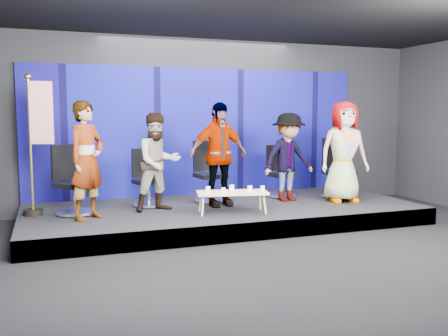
{
  "coord_description": "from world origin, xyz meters",
  "views": [
    {
      "loc": [
        -3.01,
        -5.96,
        1.97
      ],
      "look_at": [
        -0.02,
        2.4,
        1.0
      ],
      "focal_mm": 40.0,
      "sensor_mm": 36.0,
      "label": 1
    }
  ],
  "objects_px": {
    "chair_e": "(337,178)",
    "mug_b": "(223,190)",
    "panelist_b": "(158,162)",
    "flag_stand": "(38,141)",
    "panelist_c": "(218,154)",
    "panelist_e": "(344,152)",
    "mug_e": "(263,188)",
    "coffee_table": "(232,193)",
    "mug_d": "(250,189)",
    "chair_b": "(147,187)",
    "mug_a": "(208,189)",
    "mug_c": "(232,188)",
    "chair_a": "(73,192)",
    "panelist_d": "(288,157)",
    "panelist_a": "(87,160)",
    "chair_d": "(280,180)",
    "chair_c": "(209,181)"
  },
  "relations": [
    {
      "from": "chair_e",
      "to": "mug_b",
      "type": "xyz_separation_m",
      "value": [
        -2.72,
        -0.84,
        0.02
      ]
    },
    {
      "from": "panelist_b",
      "to": "flag_stand",
      "type": "height_order",
      "value": "flag_stand"
    },
    {
      "from": "panelist_b",
      "to": "panelist_c",
      "type": "height_order",
      "value": "panelist_c"
    },
    {
      "from": "panelist_e",
      "to": "mug_e",
      "type": "height_order",
      "value": "panelist_e"
    },
    {
      "from": "panelist_e",
      "to": "mug_e",
      "type": "distance_m",
      "value": 1.96
    },
    {
      "from": "coffee_table",
      "to": "mug_d",
      "type": "distance_m",
      "value": 0.31
    },
    {
      "from": "chair_b",
      "to": "chair_e",
      "type": "relative_size",
      "value": 0.88
    },
    {
      "from": "coffee_table",
      "to": "flag_stand",
      "type": "relative_size",
      "value": 0.54
    },
    {
      "from": "mug_a",
      "to": "mug_c",
      "type": "xyz_separation_m",
      "value": [
        0.43,
        0.01,
        0.0
      ]
    },
    {
      "from": "chair_a",
      "to": "panelist_d",
      "type": "relative_size",
      "value": 0.69
    },
    {
      "from": "panelist_a",
      "to": "panelist_c",
      "type": "height_order",
      "value": "same"
    },
    {
      "from": "panelist_d",
      "to": "flag_stand",
      "type": "xyz_separation_m",
      "value": [
        -4.48,
        0.15,
        0.38
      ]
    },
    {
      "from": "mug_d",
      "to": "chair_e",
      "type": "bearing_deg",
      "value": 20.88
    },
    {
      "from": "panelist_c",
      "to": "flag_stand",
      "type": "height_order",
      "value": "flag_stand"
    },
    {
      "from": "chair_a",
      "to": "mug_b",
      "type": "xyz_separation_m",
      "value": [
        2.36,
        -0.84,
        0.02
      ]
    },
    {
      "from": "panelist_c",
      "to": "mug_d",
      "type": "height_order",
      "value": "panelist_c"
    },
    {
      "from": "panelist_c",
      "to": "mug_d",
      "type": "xyz_separation_m",
      "value": [
        0.29,
        -0.79,
        -0.53
      ]
    },
    {
      "from": "panelist_e",
      "to": "mug_b",
      "type": "distance_m",
      "value": 2.62
    },
    {
      "from": "mug_a",
      "to": "chair_d",
      "type": "bearing_deg",
      "value": 30.84
    },
    {
      "from": "coffee_table",
      "to": "mug_d",
      "type": "bearing_deg",
      "value": -16.14
    },
    {
      "from": "chair_d",
      "to": "panelist_d",
      "type": "bearing_deg",
      "value": -108.74
    },
    {
      "from": "mug_d",
      "to": "flag_stand",
      "type": "relative_size",
      "value": 0.04
    },
    {
      "from": "mug_a",
      "to": "mug_c",
      "type": "bearing_deg",
      "value": 1.6
    },
    {
      "from": "mug_a",
      "to": "mug_e",
      "type": "distance_m",
      "value": 0.94
    },
    {
      "from": "chair_a",
      "to": "panelist_c",
      "type": "relative_size",
      "value": 0.62
    },
    {
      "from": "chair_d",
      "to": "chair_a",
      "type": "bearing_deg",
      "value": 176.64
    },
    {
      "from": "mug_b",
      "to": "mug_c",
      "type": "xyz_separation_m",
      "value": [
        0.22,
        0.18,
        0.01
      ]
    },
    {
      "from": "panelist_b",
      "to": "panelist_c",
      "type": "xyz_separation_m",
      "value": [
        1.12,
        0.08,
        0.1
      ]
    },
    {
      "from": "chair_d",
      "to": "coffee_table",
      "type": "height_order",
      "value": "chair_d"
    },
    {
      "from": "chair_a",
      "to": "chair_d",
      "type": "xyz_separation_m",
      "value": [
        4.04,
        0.47,
        -0.04
      ]
    },
    {
      "from": "chair_c",
      "to": "panelist_d",
      "type": "distance_m",
      "value": 1.58
    },
    {
      "from": "mug_a",
      "to": "chair_b",
      "type": "bearing_deg",
      "value": 129.29
    },
    {
      "from": "mug_d",
      "to": "chair_d",
      "type": "bearing_deg",
      "value": 47.46
    },
    {
      "from": "coffee_table",
      "to": "panelist_d",
      "type": "bearing_deg",
      "value": 27.65
    },
    {
      "from": "chair_a",
      "to": "chair_d",
      "type": "height_order",
      "value": "chair_a"
    },
    {
      "from": "flag_stand",
      "to": "mug_c",
      "type": "bearing_deg",
      "value": -4.62
    },
    {
      "from": "chair_e",
      "to": "chair_b",
      "type": "bearing_deg",
      "value": -176.92
    },
    {
      "from": "panelist_a",
      "to": "mug_e",
      "type": "height_order",
      "value": "panelist_a"
    },
    {
      "from": "panelist_a",
      "to": "panelist_b",
      "type": "height_order",
      "value": "panelist_a"
    },
    {
      "from": "panelist_c",
      "to": "mug_d",
      "type": "distance_m",
      "value": 0.99
    },
    {
      "from": "panelist_d",
      "to": "mug_b",
      "type": "bearing_deg",
      "value": -163.24
    },
    {
      "from": "panelist_b",
      "to": "mug_c",
      "type": "distance_m",
      "value": 1.34
    },
    {
      "from": "mug_a",
      "to": "mug_c",
      "type": "height_order",
      "value": "mug_c"
    },
    {
      "from": "mug_e",
      "to": "flag_stand",
      "type": "height_order",
      "value": "flag_stand"
    },
    {
      "from": "panelist_e",
      "to": "mug_a",
      "type": "xyz_separation_m",
      "value": [
        -2.75,
        -0.19,
        -0.54
      ]
    },
    {
      "from": "panelist_d",
      "to": "coffee_table",
      "type": "bearing_deg",
      "value": -162.34
    },
    {
      "from": "mug_c",
      "to": "flag_stand",
      "type": "xyz_separation_m",
      "value": [
        -3.09,
        0.77,
        0.81
      ]
    },
    {
      "from": "panelist_e",
      "to": "chair_e",
      "type": "bearing_deg",
      "value": 78.0
    },
    {
      "from": "chair_d",
      "to": "mug_a",
      "type": "distance_m",
      "value": 2.21
    },
    {
      "from": "panelist_d",
      "to": "mug_a",
      "type": "height_order",
      "value": "panelist_d"
    }
  ]
}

